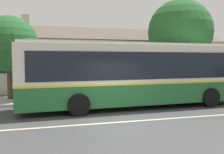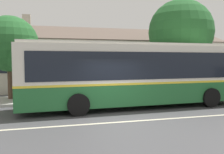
% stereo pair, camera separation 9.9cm
% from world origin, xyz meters
% --- Properties ---
extents(ground_plane, '(300.00, 300.00, 0.00)m').
position_xyz_m(ground_plane, '(0.00, 0.00, 0.00)').
color(ground_plane, '#424244').
extents(sidewalk_far, '(60.00, 3.00, 0.15)m').
position_xyz_m(sidewalk_far, '(0.00, 6.00, 0.07)').
color(sidewalk_far, '#ADAAA3').
rests_on(sidewalk_far, ground).
extents(lane_divider_stripe, '(60.00, 0.16, 0.01)m').
position_xyz_m(lane_divider_stripe, '(0.00, 0.00, 0.00)').
color(lane_divider_stripe, beige).
rests_on(lane_divider_stripe, ground).
extents(community_building, '(22.34, 8.13, 6.44)m').
position_xyz_m(community_building, '(1.57, 13.44, 2.10)').
color(community_building, beige).
rests_on(community_building, ground).
extents(transit_bus, '(12.10, 3.07, 3.31)m').
position_xyz_m(transit_bus, '(1.70, 2.90, 1.78)').
color(transit_bus, '#236633').
rests_on(transit_bus, ground).
extents(bench_by_building, '(1.56, 0.51, 0.94)m').
position_xyz_m(bench_by_building, '(-3.98, 5.96, 0.56)').
color(bench_by_building, '#4C4C4C').
rests_on(bench_by_building, sidewalk_far).
extents(street_tree_primary, '(4.61, 4.61, 6.77)m').
position_xyz_m(street_tree_primary, '(6.52, 6.77, 4.45)').
color(street_tree_primary, '#4C3828').
rests_on(street_tree_primary, ground).
extents(street_tree_secondary, '(3.41, 3.30, 5.06)m').
position_xyz_m(street_tree_secondary, '(-4.75, 6.44, 3.27)').
color(street_tree_secondary, '#4C3828').
rests_on(street_tree_secondary, ground).
extents(bus_stop_sign, '(0.36, 0.07, 2.40)m').
position_xyz_m(bus_stop_sign, '(7.70, 4.99, 1.64)').
color(bus_stop_sign, gray).
rests_on(bus_stop_sign, sidewalk_far).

